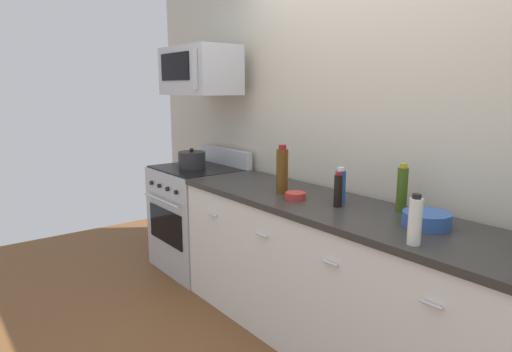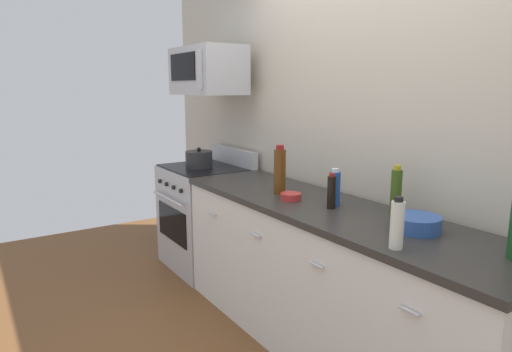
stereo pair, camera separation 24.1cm
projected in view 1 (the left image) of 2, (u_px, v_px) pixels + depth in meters
name	position (u px, v px, depth m)	size (l,w,h in m)	color
ground_plane	(329.00, 344.00, 2.84)	(6.65, 6.65, 0.00)	brown
back_wall	(380.00, 129.00, 2.83)	(5.54, 0.10, 2.70)	beige
counter_unit	(331.00, 277.00, 2.75)	(2.45, 0.66, 0.92)	silver
range_oven	(199.00, 217.00, 3.99)	(0.76, 0.69, 1.07)	#B7BABF
microwave	(199.00, 71.00, 3.77)	(0.74, 0.44, 0.40)	#B7BABF
bottle_soy_sauce_dark	(338.00, 190.00, 2.60)	(0.05, 0.05, 0.21)	black
bottle_olive_oil	(402.00, 189.00, 2.50)	(0.06, 0.06, 0.28)	#385114
bottle_soda_blue	(340.00, 186.00, 2.68)	(0.06, 0.06, 0.22)	#1E4CA5
bottle_vinegar_white	(415.00, 221.00, 1.97)	(0.06, 0.06, 0.23)	silver
bottle_wine_amber	(282.00, 170.00, 2.93)	(0.08, 0.08, 0.32)	#59330F
bowl_blue_mixing	(427.00, 219.00, 2.23)	(0.24, 0.24, 0.08)	#2D519E
bowl_red_small	(295.00, 196.00, 2.80)	(0.13, 0.13, 0.04)	#B72D28
stockpot	(192.00, 160.00, 3.86)	(0.24, 0.24, 0.18)	#262628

